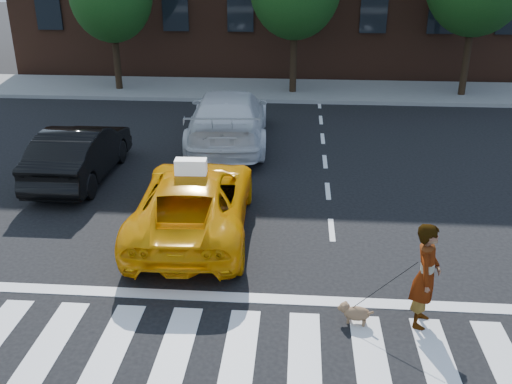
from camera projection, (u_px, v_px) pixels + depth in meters
ground at (239, 357)px, 8.68m from camera, size 120.00×120.00×0.00m
crosswalk at (239, 357)px, 8.68m from camera, size 13.00×2.40×0.01m
stop_line at (248, 298)px, 10.14m from camera, size 12.00×0.30×0.01m
sidewalk_far at (281, 90)px, 24.69m from camera, size 30.00×4.00×0.15m
taxi at (194, 201)px, 12.32m from camera, size 2.56×5.19×1.41m
black_sedan at (80, 153)px, 15.16m from camera, size 1.57×4.44×1.46m
white_suv at (228, 118)px, 17.84m from camera, size 2.76×6.03×1.71m
woman at (426, 276)px, 9.12m from camera, size 0.62×0.77×1.82m
dog at (354, 312)px, 9.41m from camera, size 0.60×0.36×0.35m
taxi_sign at (191, 167)px, 11.79m from camera, size 0.66×0.31×0.32m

